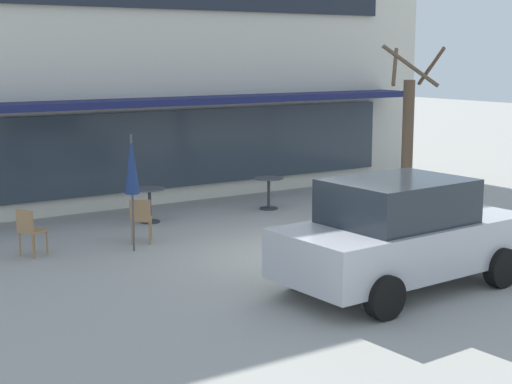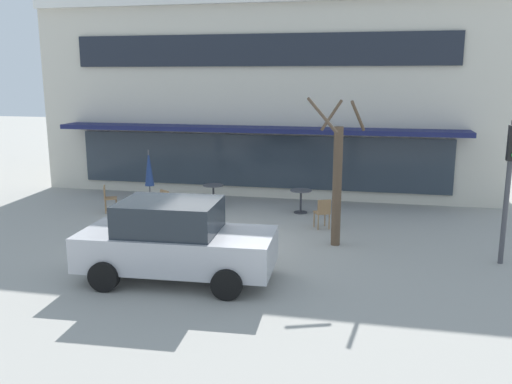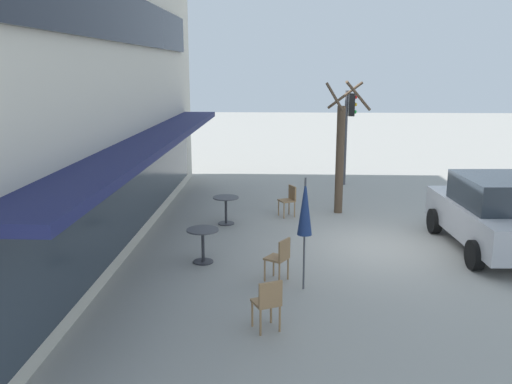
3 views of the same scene
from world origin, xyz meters
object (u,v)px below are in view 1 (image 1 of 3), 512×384
at_px(cafe_table_near_wall, 150,199).
at_px(cafe_chair_2, 344,195).
at_px(cafe_table_streetside, 269,188).
at_px(cafe_chair_0, 141,217).
at_px(patio_umbrella_green_folded, 132,165).
at_px(cafe_chair_1, 30,229).
at_px(street_tree, 408,145).
at_px(parked_sedan, 401,234).

height_order(cafe_table_near_wall, cafe_chair_2, cafe_chair_2).
distance_m(cafe_table_streetside, cafe_chair_0, 4.28).
height_order(cafe_table_near_wall, cafe_chair_0, cafe_chair_0).
height_order(cafe_table_streetside, patio_umbrella_green_folded, patio_umbrella_green_folded).
relative_size(cafe_table_near_wall, cafe_chair_0, 0.85).
bearing_deg(cafe_chair_2, cafe_chair_1, 176.22).
distance_m(cafe_chair_0, street_tree, 5.79).
distance_m(cafe_table_near_wall, patio_umbrella_green_folded, 2.78).
relative_size(cafe_chair_2, parked_sedan, 0.21).
bearing_deg(cafe_chair_0, cafe_table_streetside, 19.99).
bearing_deg(cafe_chair_1, parked_sedan, -50.46).
xyz_separation_m(cafe_table_near_wall, street_tree, (4.37, -3.43, 1.25)).
bearing_deg(patio_umbrella_green_folded, street_tree, -12.67).
bearing_deg(cafe_table_near_wall, cafe_chair_1, -154.63).
xyz_separation_m(cafe_table_near_wall, patio_umbrella_green_folded, (-1.38, -2.14, 1.11)).
bearing_deg(cafe_chair_0, cafe_chair_2, -3.16).
distance_m(cafe_table_near_wall, parked_sedan, 6.75).
distance_m(patio_umbrella_green_folded, cafe_chair_0, 1.25).
relative_size(cafe_table_near_wall, patio_umbrella_green_folded, 0.35).
bearing_deg(cafe_chair_2, street_tree, -72.28).
height_order(cafe_table_streetside, parked_sedan, parked_sedan).
relative_size(cafe_table_streetside, parked_sedan, 0.18).
xyz_separation_m(patio_umbrella_green_folded, parked_sedan, (2.50, -4.51, -0.75)).
xyz_separation_m(cafe_table_streetside, cafe_chair_1, (-6.15, -1.27, 0.01)).
distance_m(patio_umbrella_green_folded, parked_sedan, 5.21).
xyz_separation_m(cafe_chair_1, street_tree, (7.50, -1.95, 1.24)).
bearing_deg(cafe_chair_2, parked_sedan, -120.51).
distance_m(cafe_table_streetside, street_tree, 3.71).
bearing_deg(cafe_chair_2, cafe_table_streetside, 116.75).
xyz_separation_m(cafe_chair_0, parked_sedan, (2.13, -4.97, 0.35)).
xyz_separation_m(cafe_table_near_wall, cafe_chair_2, (3.90, -1.95, 0.01)).
relative_size(cafe_table_streetside, patio_umbrella_green_folded, 0.35).
relative_size(cafe_table_near_wall, cafe_chair_2, 0.85).
distance_m(cafe_chair_0, cafe_chair_2, 4.91).
height_order(cafe_table_streetside, street_tree, street_tree).
bearing_deg(parked_sedan, cafe_table_near_wall, 99.65).
relative_size(cafe_chair_0, parked_sedan, 0.21).
bearing_deg(street_tree, patio_umbrella_green_folded, 167.33).
distance_m(patio_umbrella_green_folded, cafe_chair_2, 5.39).
xyz_separation_m(cafe_table_near_wall, cafe_chair_1, (-3.13, -1.48, 0.01)).
bearing_deg(parked_sedan, cafe_chair_1, 129.54).
xyz_separation_m(cafe_chair_2, parked_sedan, (-2.77, -4.70, 0.35)).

